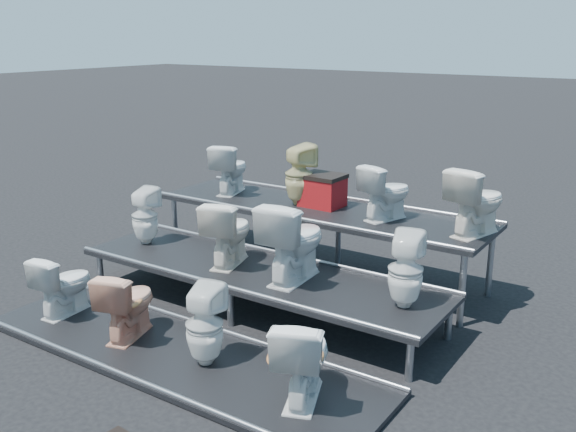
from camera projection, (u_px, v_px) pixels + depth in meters
The scene contains 17 objects.
ground at pixel (258, 309), 7.04m from camera, with size 80.00×80.00×0.00m, color black.
tier_front at pixel (176, 355), 5.99m from camera, with size 4.20×1.20×0.06m, color black.
tier_mid at pixel (258, 290), 6.97m from camera, with size 4.20×1.20×0.46m, color black.
tier_back at pixel (319, 241), 7.96m from camera, with size 4.20×1.20×0.86m, color black.
toilet_0 at pixel (64, 284), 6.73m from camera, with size 0.37×0.65×0.66m, color white.
toilet_1 at pixel (128, 303), 6.21m from camera, with size 0.39×0.68×0.69m, color #E39E7E.
toilet_2 at pixel (205, 325), 5.68m from camera, with size 0.34×0.34×0.75m, color white.
toilet_3 at pixel (302, 356), 5.13m from camera, with size 0.42×0.73×0.74m, color white.
toilet_4 at pixel (145, 216), 7.71m from camera, with size 0.31×0.32×0.69m, color white.
toilet_5 at pixel (228, 232), 7.02m from camera, with size 0.41×0.72×0.73m, color white.
toilet_6 at pixel (294, 240), 6.54m from camera, with size 0.47×0.83×0.85m, color white.
toilet_7 at pixel (406, 270), 5.90m from camera, with size 0.33×0.33×0.73m, color white.
toilet_8 at pixel (230, 168), 8.49m from camera, with size 0.37×0.65×0.66m, color white.
toilet_9 at pixel (299, 175), 7.90m from camera, with size 0.34×0.35×0.76m, color #CFC385.
toilet_10 at pixel (386, 192), 7.29m from camera, with size 0.36×0.63×0.64m, color white.
toilet_11 at pixel (477, 201), 6.72m from camera, with size 0.41×0.71×0.73m, color white.
red_crate at pixel (322, 192), 7.88m from camera, with size 0.49×0.39×0.35m, color maroon.
Camera 1 is at (3.86, -5.21, 2.94)m, focal length 40.00 mm.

